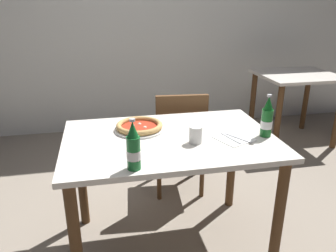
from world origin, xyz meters
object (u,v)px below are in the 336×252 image
(beer_bottle_left, at_px, (267,119))
(chair_behind_table, at_px, (179,137))
(dining_table_main, at_px, (170,155))
(napkin_with_cutlery, at_px, (234,138))
(dining_table_background, at_px, (296,89))
(pizza_margherita_near, at_px, (139,127))
(beer_bottle_center, at_px, (133,148))
(paper_cup, at_px, (196,135))

(beer_bottle_left, bearing_deg, chair_behind_table, 115.68)
(dining_table_main, relative_size, napkin_with_cutlery, 5.11)
(napkin_with_cutlery, bearing_deg, dining_table_background, 48.56)
(pizza_margherita_near, bearing_deg, napkin_with_cutlery, -25.74)
(chair_behind_table, height_order, beer_bottle_center, beer_bottle_center)
(dining_table_main, height_order, pizza_margherita_near, pizza_margherita_near)
(beer_bottle_left, height_order, beer_bottle_center, same)
(dining_table_main, xyz_separation_m, pizza_margherita_near, (-0.16, 0.15, 0.14))
(chair_behind_table, distance_m, paper_cup, 0.78)
(chair_behind_table, distance_m, dining_table_background, 1.67)
(dining_table_main, height_order, beer_bottle_center, beer_bottle_center)
(chair_behind_table, distance_m, beer_bottle_center, 1.11)
(beer_bottle_left, relative_size, napkin_with_cutlery, 1.05)
(dining_table_background, bearing_deg, beer_bottle_center, -137.77)
(dining_table_background, distance_m, napkin_with_cutlery, 2.01)
(chair_behind_table, distance_m, napkin_with_cutlery, 0.77)
(pizza_margherita_near, bearing_deg, dining_table_main, -43.55)
(chair_behind_table, xyz_separation_m, pizza_margherita_near, (-0.36, -0.46, 0.29))
(beer_bottle_center, bearing_deg, chair_behind_table, 64.81)
(dining_table_background, bearing_deg, pizza_margherita_near, -145.55)
(dining_table_main, relative_size, chair_behind_table, 1.41)
(dining_table_main, bearing_deg, beer_bottle_center, -125.62)
(dining_table_main, xyz_separation_m, paper_cup, (0.12, -0.10, 0.16))
(napkin_with_cutlery, xyz_separation_m, paper_cup, (-0.23, -0.01, 0.04))
(pizza_margherita_near, height_order, beer_bottle_center, beer_bottle_center)
(beer_bottle_left, height_order, napkin_with_cutlery, beer_bottle_left)
(beer_bottle_left, relative_size, beer_bottle_center, 1.00)
(dining_table_background, relative_size, beer_bottle_center, 3.24)
(dining_table_main, bearing_deg, chair_behind_table, 71.44)
(dining_table_main, relative_size, dining_table_background, 1.50)
(chair_behind_table, bearing_deg, dining_table_main, 76.40)
(dining_table_background, height_order, pizza_margherita_near, pizza_margherita_near)
(beer_bottle_left, bearing_deg, pizza_margherita_near, 161.05)
(dining_table_main, height_order, paper_cup, paper_cup)
(pizza_margherita_near, height_order, beer_bottle_left, beer_bottle_left)
(beer_bottle_center, xyz_separation_m, paper_cup, (0.36, 0.23, -0.06))
(chair_behind_table, bearing_deg, napkin_with_cutlery, 106.64)
(beer_bottle_center, distance_m, napkin_with_cutlery, 0.64)
(pizza_margherita_near, height_order, napkin_with_cutlery, pizza_margherita_near)
(beer_bottle_center, distance_m, paper_cup, 0.43)
(pizza_margherita_near, height_order, paper_cup, paper_cup)
(napkin_with_cutlery, bearing_deg, paper_cup, -178.18)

